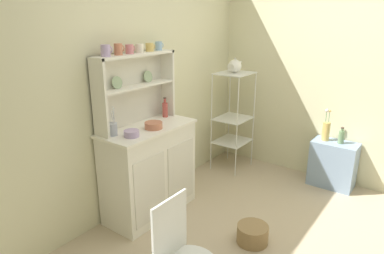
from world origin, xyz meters
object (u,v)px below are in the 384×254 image
hutch_cabinet (150,169)px  jam_bottle (165,109)px  hutch_shelf_unit (133,84)px  wire_chair (180,252)px  flower_vase (326,130)px  oil_bottle (341,137)px  side_shelf_blue (333,164)px  bowl_mixing_large (132,133)px  porcelain_teapot (235,66)px  utensil_jar (113,129)px  floor_basket (253,234)px  cup_lilac_0 (106,51)px  bakers_rack (233,111)px

hutch_cabinet → jam_bottle: bearing=14.0°
hutch_shelf_unit → wire_chair: (-0.83, -1.20, -0.75)m
flower_vase → oil_bottle: flower_vase is taller
hutch_cabinet → oil_bottle: bearing=-39.0°
side_shelf_blue → hutch_cabinet: bearing=142.0°
wire_chair → oil_bottle: bearing=-2.0°
bowl_mixing_large → jam_bottle: (0.62, 0.16, 0.05)m
flower_vase → oil_bottle: size_ratio=1.96×
side_shelf_blue → wire_chair: wire_chair is taller
porcelain_teapot → utensil_jar: bearing=174.2°
hutch_shelf_unit → floor_basket: size_ratio=3.25×
jam_bottle → oil_bottle: (1.29, -1.41, -0.36)m
cup_lilac_0 → utensil_jar: bearing=-120.2°
oil_bottle → floor_basket: bearing=169.1°
bakers_rack → wire_chair: (-2.23, -0.94, -0.23)m
floor_basket → oil_bottle: bearing=-10.9°
cup_lilac_0 → oil_bottle: (1.95, -1.45, -0.99)m
side_shelf_blue → bowl_mixing_large: bearing=147.8°
porcelain_teapot → bowl_mixing_large: bearing=179.1°
hutch_cabinet → jam_bottle: (0.35, 0.09, 0.51)m
hutch_cabinet → bakers_rack: bearing=-4.1°
side_shelf_blue → cup_lilac_0: size_ratio=5.56×
porcelain_teapot → hutch_cabinet: bearing=175.9°
side_shelf_blue → porcelain_teapot: (-0.24, 1.18, 1.03)m
wire_chair → oil_bottle: wire_chair is taller
wire_chair → hutch_shelf_unit: bearing=59.8°
side_shelf_blue → cup_lilac_0: bearing=144.4°
wire_chair → flower_vase: 2.47m
cup_lilac_0 → porcelain_teapot: 1.75m
hutch_cabinet → oil_bottle: 2.11m
side_shelf_blue → wire_chair: (-2.47, 0.24, 0.26)m
side_shelf_blue → oil_bottle: size_ratio=2.83×
porcelain_teapot → wire_chair: bearing=-157.1°
hutch_cabinet → bowl_mixing_large: (-0.27, -0.07, 0.46)m
side_shelf_blue → utensil_jar: utensil_jar is taller
flower_vase → hutch_cabinet: bearing=144.7°
hutch_cabinet → wire_chair: (-0.83, -1.04, 0.06)m
hutch_cabinet → bowl_mixing_large: bearing=-165.0°
bowl_mixing_large → oil_bottle: (1.91, -1.25, -0.31)m
hutch_cabinet → bowl_mixing_large: size_ratio=7.25×
side_shelf_blue → jam_bottle: 2.00m
bakers_rack → porcelain_teapot: 0.54m
bowl_mixing_large → jam_bottle: 0.64m
hutch_cabinet → porcelain_teapot: bearing=-4.1°
wire_chair → porcelain_teapot: porcelain_teapot is taller
jam_bottle → flower_vase: (1.29, -1.24, -0.31)m
porcelain_teapot → floor_basket: bearing=-142.8°
hutch_cabinet → porcelain_teapot: (1.39, -0.10, 0.84)m
bakers_rack → utensil_jar: size_ratio=4.85×
bakers_rack → floor_basket: bearing=-142.9°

